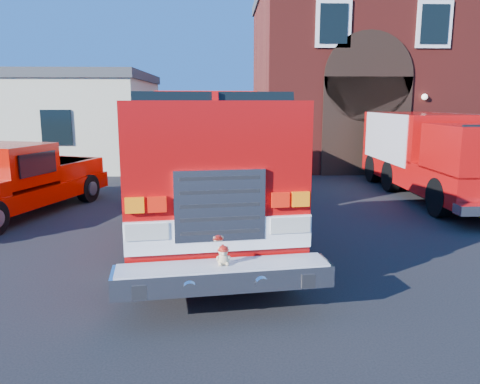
{
  "coord_description": "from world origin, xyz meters",
  "views": [
    {
      "loc": [
        -0.3,
        -10.08,
        3.03
      ],
      "look_at": [
        0.0,
        -1.2,
        1.3
      ],
      "focal_mm": 35.0,
      "sensor_mm": 36.0,
      "label": 1
    }
  ],
  "objects_px": {
    "secondary_truck": "(435,152)",
    "fire_station": "(407,77)",
    "pickup_truck": "(15,181)",
    "fire_engine": "(193,159)",
    "side_building": "(44,119)"
  },
  "relations": [
    {
      "from": "secondary_truck",
      "to": "fire_station",
      "type": "bearing_deg",
      "value": 74.77
    },
    {
      "from": "pickup_truck",
      "to": "secondary_truck",
      "type": "height_order",
      "value": "secondary_truck"
    },
    {
      "from": "secondary_truck",
      "to": "fire_engine",
      "type": "bearing_deg",
      "value": -156.09
    },
    {
      "from": "fire_engine",
      "to": "pickup_truck",
      "type": "height_order",
      "value": "fire_engine"
    },
    {
      "from": "side_building",
      "to": "secondary_truck",
      "type": "relative_size",
      "value": 1.26
    },
    {
      "from": "pickup_truck",
      "to": "secondary_truck",
      "type": "distance_m",
      "value": 12.54
    },
    {
      "from": "fire_station",
      "to": "fire_engine",
      "type": "relative_size",
      "value": 1.42
    },
    {
      "from": "fire_station",
      "to": "pickup_truck",
      "type": "relative_size",
      "value": 2.43
    },
    {
      "from": "secondary_truck",
      "to": "side_building",
      "type": "bearing_deg",
      "value": 151.39
    },
    {
      "from": "fire_engine",
      "to": "pickup_truck",
      "type": "distance_m",
      "value": 5.07
    },
    {
      "from": "fire_station",
      "to": "fire_engine",
      "type": "bearing_deg",
      "value": -128.29
    },
    {
      "from": "fire_station",
      "to": "secondary_truck",
      "type": "relative_size",
      "value": 1.88
    },
    {
      "from": "fire_engine",
      "to": "side_building",
      "type": "bearing_deg",
      "value": 124.1
    },
    {
      "from": "side_building",
      "to": "fire_engine",
      "type": "xyz_separation_m",
      "value": [
        7.95,
        -11.73,
        -0.55
      ]
    },
    {
      "from": "fire_station",
      "to": "side_building",
      "type": "height_order",
      "value": "fire_station"
    }
  ]
}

